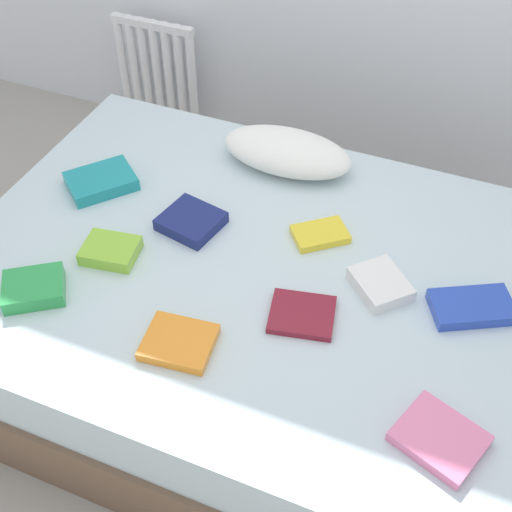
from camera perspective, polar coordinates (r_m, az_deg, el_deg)
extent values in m
plane|color=#9E998E|center=(2.63, -0.42, -8.15)|extent=(8.00, 8.00, 0.00)
cube|color=brown|center=(2.52, -0.44, -6.24)|extent=(2.00, 1.50, 0.28)
cube|color=silver|center=(2.33, -0.47, -2.37)|extent=(1.96, 1.46, 0.22)
cylinder|color=white|center=(3.67, -11.18, 15.74)|extent=(0.04, 0.04, 0.52)
cylinder|color=white|center=(3.64, -10.26, 15.60)|extent=(0.04, 0.04, 0.52)
cylinder|color=white|center=(3.60, -9.32, 15.44)|extent=(0.04, 0.04, 0.52)
cylinder|color=white|center=(3.57, -8.37, 15.28)|extent=(0.04, 0.04, 0.52)
cylinder|color=white|center=(3.54, -7.40, 15.12)|extent=(0.04, 0.04, 0.52)
cylinder|color=white|center=(3.51, -6.42, 14.94)|extent=(0.04, 0.04, 0.52)
cylinder|color=white|center=(3.49, -5.42, 14.76)|extent=(0.04, 0.04, 0.52)
cube|color=white|center=(3.46, -8.80, 18.74)|extent=(0.44, 0.04, 0.04)
cube|color=white|center=(3.70, -7.98, 12.04)|extent=(0.44, 0.04, 0.04)
ellipsoid|color=white|center=(2.61, 2.65, 8.79)|extent=(0.51, 0.26, 0.13)
cube|color=maroon|center=(2.08, 3.91, -4.96)|extent=(0.23, 0.21, 0.02)
cube|color=#8CC638|center=(2.31, -12.19, 0.45)|extent=(0.20, 0.17, 0.05)
cube|color=teal|center=(2.60, -12.95, 6.18)|extent=(0.29, 0.30, 0.05)
cube|color=white|center=(2.19, 10.47, -2.35)|extent=(0.24, 0.24, 0.05)
cube|color=green|center=(2.25, -18.26, -2.60)|extent=(0.24, 0.24, 0.05)
cube|color=orange|center=(2.02, -6.53, -7.27)|extent=(0.22, 0.20, 0.03)
cube|color=navy|center=(2.37, -5.50, 2.95)|extent=(0.23, 0.22, 0.04)
cube|color=yellow|center=(2.34, 5.44, 1.84)|extent=(0.22, 0.21, 0.03)
cube|color=#2847B7|center=(2.19, 17.77, -4.12)|extent=(0.29, 0.25, 0.04)
cube|color=pink|center=(1.89, 15.25, -14.63)|extent=(0.26, 0.24, 0.03)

